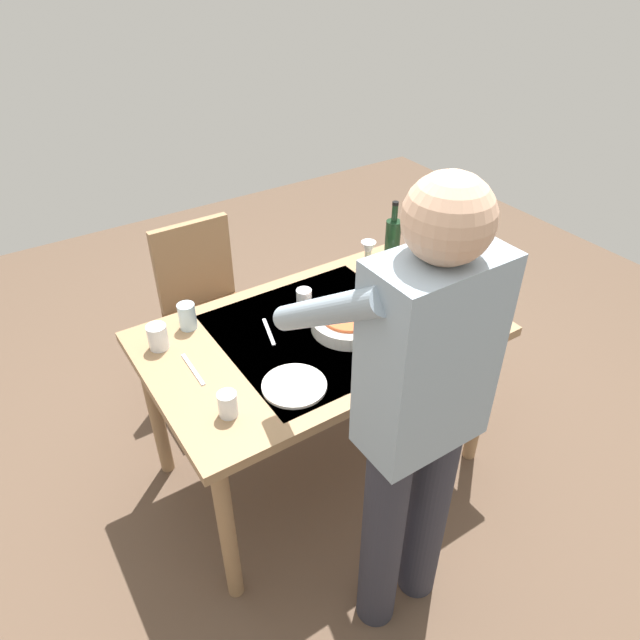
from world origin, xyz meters
name	(u,v)px	position (x,y,z in m)	size (l,w,h in m)	color
ground_plane	(320,461)	(0.00, 0.00, 0.00)	(6.00, 6.00, 0.00)	brown
dining_table	(320,348)	(0.00, 0.00, 0.69)	(1.38, 0.86, 0.78)	#93704C
chair_near	(205,300)	(0.17, -0.81, 0.53)	(0.40, 0.40, 0.91)	brown
person_server	(417,411)	(0.12, 0.69, 0.96)	(0.42, 0.61, 1.69)	#2D2D38
wine_bottle	(393,239)	(-0.60, -0.29, 0.89)	(0.07, 0.07, 0.30)	black
wine_glass_left	(368,251)	(-0.43, -0.27, 0.88)	(0.07, 0.07, 0.15)	white
wine_glass_right	(400,335)	(-0.15, 0.30, 0.88)	(0.07, 0.07, 0.15)	white
water_cup_near_left	(228,404)	(0.51, 0.23, 0.82)	(0.07, 0.07, 0.09)	silver
water_cup_near_right	(187,316)	(0.43, -0.30, 0.83)	(0.07, 0.07, 0.11)	silver
water_cup_far_left	(304,300)	(-0.02, -0.16, 0.83)	(0.06, 0.06, 0.10)	silver
water_cup_far_right	(158,337)	(0.57, -0.24, 0.83)	(0.08, 0.08, 0.10)	silver
serving_bowl_pasta	(349,322)	(-0.10, 0.05, 0.81)	(0.30, 0.30, 0.07)	white
side_bowl_salad	(402,277)	(-0.50, -0.10, 0.81)	(0.18, 0.18, 0.07)	white
dinner_plate_near	(436,315)	(-0.45, 0.18, 0.78)	(0.23, 0.23, 0.01)	white
dinner_plate_far	(294,386)	(0.26, 0.23, 0.78)	(0.23, 0.23, 0.01)	white
table_knife	(193,369)	(0.52, -0.05, 0.78)	(0.01, 0.20, 0.01)	silver
table_fork	(269,332)	(0.18, -0.10, 0.78)	(0.01, 0.18, 0.01)	silver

